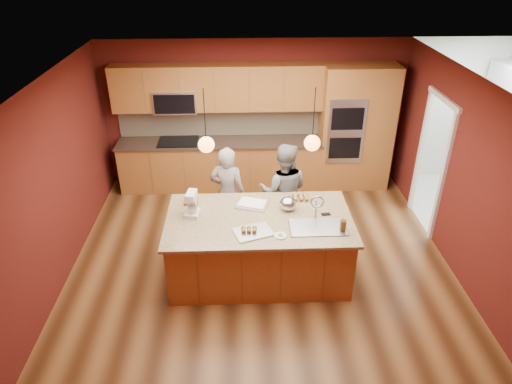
{
  "coord_description": "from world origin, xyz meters",
  "views": [
    {
      "loc": [
        -0.28,
        -5.56,
        4.22
      ],
      "look_at": [
        -0.07,
        -0.1,
        1.14
      ],
      "focal_mm": 32.0,
      "sensor_mm": 36.0,
      "label": 1
    }
  ],
  "objects_px": {
    "island": "(260,246)",
    "person_left": "(228,194)",
    "stand_mixer": "(192,205)",
    "person_right": "(284,192)",
    "mixing_bowl": "(288,204)"
  },
  "relations": [
    {
      "from": "island",
      "to": "person_left",
      "type": "relative_size",
      "value": 1.62
    },
    {
      "from": "island",
      "to": "stand_mixer",
      "type": "bearing_deg",
      "value": 171.68
    },
    {
      "from": "island",
      "to": "stand_mixer",
      "type": "height_order",
      "value": "island"
    },
    {
      "from": "island",
      "to": "person_right",
      "type": "xyz_separation_m",
      "value": [
        0.4,
        0.95,
        0.32
      ]
    },
    {
      "from": "island",
      "to": "stand_mixer",
      "type": "xyz_separation_m",
      "value": [
        -0.91,
        0.13,
        0.6
      ]
    },
    {
      "from": "island",
      "to": "stand_mixer",
      "type": "relative_size",
      "value": 7.31
    },
    {
      "from": "island",
      "to": "person_left",
      "type": "bearing_deg",
      "value": 115.46
    },
    {
      "from": "mixing_bowl",
      "to": "island",
      "type": "bearing_deg",
      "value": -151.54
    },
    {
      "from": "island",
      "to": "person_right",
      "type": "relative_size",
      "value": 1.59
    },
    {
      "from": "island",
      "to": "person_right",
      "type": "height_order",
      "value": "person_right"
    },
    {
      "from": "person_right",
      "to": "stand_mixer",
      "type": "xyz_separation_m",
      "value": [
        -1.32,
        -0.82,
        0.28
      ]
    },
    {
      "from": "person_left",
      "to": "person_right",
      "type": "height_order",
      "value": "person_right"
    },
    {
      "from": "person_right",
      "to": "mixing_bowl",
      "type": "xyz_separation_m",
      "value": [
        -0.02,
        -0.74,
        0.23
      ]
    },
    {
      "from": "person_left",
      "to": "stand_mixer",
      "type": "xyz_separation_m",
      "value": [
        -0.46,
        -0.82,
        0.3
      ]
    },
    {
      "from": "island",
      "to": "person_right",
      "type": "distance_m",
      "value": 1.08
    }
  ]
}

